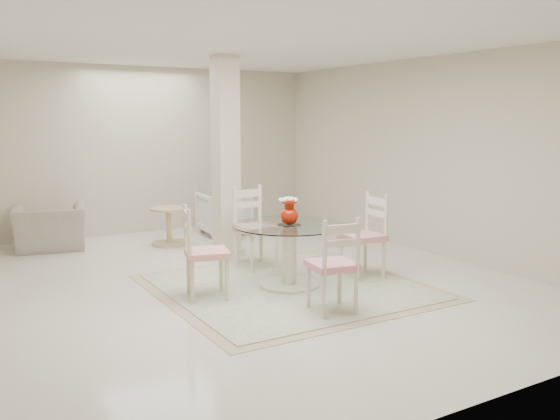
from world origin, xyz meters
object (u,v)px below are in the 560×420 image
side_table (169,228)px  column (226,157)px  dining_table (289,256)px  dining_chair_south (335,259)px  dining_chair_west (200,246)px  red_vase (289,211)px  dining_chair_east (367,229)px  recliner_taupe (50,228)px  armchair_white (224,213)px  dining_chair_north (253,221)px

side_table → column: bearing=-65.0°
dining_table → side_table: bearing=97.2°
dining_chair_south → dining_chair_west: bearing=-41.9°
dining_chair_west → red_vase: bearing=-80.6°
dining_table → dining_chair_south: dining_chair_south is taller
red_vase → dining_chair_south: (-0.11, -1.02, -0.31)m
dining_chair_east → recliner_taupe: size_ratio=1.14×
dining_chair_east → dining_chair_west: dining_chair_east is taller
armchair_white → dining_chair_north: bearing=79.3°
dining_chair_south → dining_chair_east: bearing=-131.5°
dining_chair_north → dining_chair_south: (-0.20, -2.03, -0.05)m
red_vase → dining_chair_west: dining_chair_west is taller
column → dining_chair_east: (0.90, -1.94, -0.77)m
dining_table → red_vase: 0.50m
dining_chair_south → dining_table: bearing=-86.7°
dining_chair_west → recliner_taupe: bearing=31.4°
dining_table → column: bearing=86.5°
dining_chair_south → recliner_taupe: dining_chair_south is taller
dining_chair_east → armchair_white: size_ratio=1.45×
column → dining_chair_north: (-0.02, -0.82, -0.75)m
dining_chair_west → recliner_taupe: size_ratio=1.11×
dining_chair_north → armchair_white: 2.28m
dining_chair_east → dining_chair_north: dining_chair_north is taller
column → red_vase: (-0.11, -1.83, -0.49)m
red_vase → side_table: (-0.36, 2.84, -0.60)m
dining_chair_west → side_table: bearing=2.3°
recliner_taupe → side_table: (1.58, -0.57, -0.06)m
armchair_white → dining_chair_east: bearing=100.5°
dining_chair_east → red_vase: bearing=-92.9°
recliner_taupe → armchair_white: bearing=-173.6°
red_vase → recliner_taupe: bearing=119.6°
recliner_taupe → armchair_white: (2.65, -0.21, 0.03)m
dining_chair_south → side_table: bearing=-76.9°
dining_chair_east → dining_chair_south: dining_chair_east is taller
dining_chair_west → side_table: (0.65, 2.73, -0.31)m
column → dining_chair_north: 1.11m
dining_chair_west → side_table: 2.82m
red_vase → dining_chair_north: 1.05m
armchair_white → side_table: bearing=23.5°
red_vase → armchair_white: (0.71, 3.20, -0.51)m
red_vase → dining_chair_east: bearing=-5.8°
recliner_taupe → red_vase: bearing=130.6°
red_vase → dining_chair_east: dining_chair_east is taller
recliner_taupe → side_table: 1.68m
side_table → dining_table: bearing=-82.8°
dining_chair_north → dining_chair_south: dining_chair_north is taller
dining_chair_south → armchair_white: dining_chair_south is taller
dining_table → dining_chair_south: size_ratio=1.18×
red_vase → dining_chair_south: 1.07m
dining_chair_north → side_table: size_ratio=2.03×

